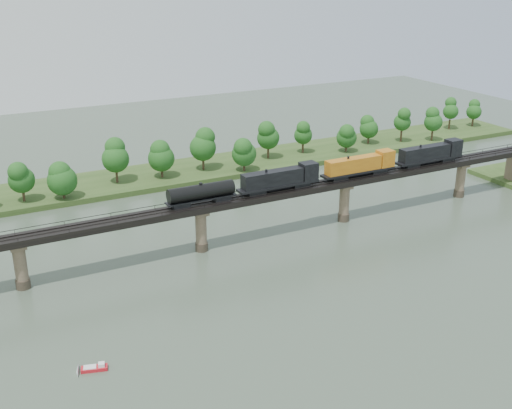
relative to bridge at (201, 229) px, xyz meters
name	(u,v)px	position (x,y,z in m)	size (l,w,h in m)	color
ground	(261,308)	(0.00, -30.00, -5.46)	(400.00, 400.00, 0.00)	#384738
far_bank	(132,180)	(0.00, 55.00, -4.66)	(300.00, 24.00, 1.60)	#2D451B
bridge	(201,229)	(0.00, 0.00, 0.00)	(236.00, 30.00, 11.50)	#473A2D
bridge_superstructure	(200,203)	(0.00, 0.00, 6.33)	(220.00, 4.90, 0.75)	black
far_treeline	(107,162)	(-8.21, 50.52, 3.37)	(289.06, 17.54, 13.60)	#382619
freight_train	(334,170)	(36.25, 0.00, 8.87)	(86.03, 3.35, 5.92)	black
motorboat	(95,368)	(-34.01, -35.20, -5.05)	(4.57, 2.67, 1.21)	red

